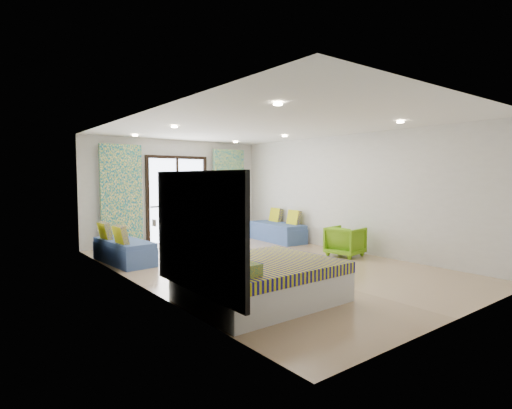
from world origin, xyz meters
TOP-DOWN VIEW (x-y plane):
  - floor at (0.00, 0.00)m, footprint 5.00×7.50m
  - ceiling at (0.00, 0.00)m, footprint 5.00×7.50m
  - wall_back at (0.00, 3.75)m, footprint 5.00×0.01m
  - wall_front at (0.00, -3.75)m, footprint 5.00×0.01m
  - wall_left at (-2.50, 0.00)m, footprint 0.01×7.50m
  - wall_right at (2.50, 0.00)m, footprint 0.01×7.50m
  - balcony_door at (0.00, 3.72)m, footprint 1.76×0.08m
  - balcony_rail at (0.00, 3.73)m, footprint 1.52×0.03m
  - curtain_left at (-1.55, 3.57)m, footprint 1.00×0.10m
  - curtain_right at (1.55, 3.57)m, footprint 1.00×0.10m
  - downlight_a at (-1.40, -2.00)m, footprint 0.12×0.12m
  - downlight_b at (1.40, -2.00)m, footprint 0.12×0.12m
  - downlight_c at (-1.40, 1.00)m, footprint 0.12×0.12m
  - downlight_d at (1.40, 1.00)m, footprint 0.12×0.12m
  - downlight_e at (-1.40, 3.00)m, footprint 0.12×0.12m
  - downlight_f at (1.40, 3.00)m, footprint 0.12×0.12m
  - headboard at (-2.46, -1.72)m, footprint 0.06×2.10m
  - switch_plate at (-2.47, -0.47)m, footprint 0.02×0.10m
  - bed at (-1.48, -1.72)m, footprint 2.02×1.65m
  - daybed_left at (-2.11, 1.90)m, footprint 0.76×1.69m
  - daybed_right at (2.12, 2.06)m, footprint 0.81×1.78m
  - coffee_table at (0.11, 2.58)m, footprint 0.78×0.78m
  - vase at (0.09, 2.57)m, footprint 0.21×0.22m
  - armchair at (1.96, -0.37)m, footprint 0.75×0.79m

SIDE VIEW (x-z plane):
  - floor at x=0.00m, z-range -0.01..0.01m
  - daybed_left at x=-2.11m, z-range -0.15..0.66m
  - daybed_right at x=2.12m, z-range -0.16..0.70m
  - bed at x=-1.48m, z-range -0.06..0.64m
  - armchair at x=1.96m, z-range 0.00..0.71m
  - coffee_table at x=0.11m, z-range 0.01..0.75m
  - vase at x=0.09m, z-range 0.42..0.60m
  - balcony_rail at x=0.00m, z-range 0.93..0.97m
  - headboard at x=-2.46m, z-range 0.30..1.80m
  - switch_plate at x=-2.47m, z-range 1.00..1.10m
  - curtain_left at x=-1.55m, z-range 0.00..2.50m
  - curtain_right at x=1.55m, z-range 0.00..2.50m
  - balcony_door at x=0.00m, z-range 0.12..2.40m
  - wall_back at x=0.00m, z-range 0.00..2.70m
  - wall_front at x=0.00m, z-range 0.00..2.70m
  - wall_left at x=-2.50m, z-range 0.00..2.70m
  - wall_right at x=2.50m, z-range 0.00..2.70m
  - downlight_a at x=-1.40m, z-range 2.66..2.68m
  - downlight_b at x=1.40m, z-range 2.66..2.68m
  - downlight_c at x=-1.40m, z-range 2.66..2.68m
  - downlight_d at x=1.40m, z-range 2.66..2.68m
  - downlight_e at x=-1.40m, z-range 2.66..2.68m
  - downlight_f at x=1.40m, z-range 2.66..2.68m
  - ceiling at x=0.00m, z-range 2.70..2.71m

